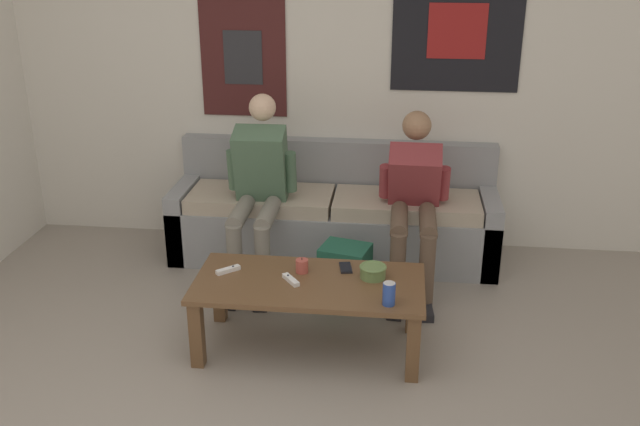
{
  "coord_description": "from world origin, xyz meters",
  "views": [
    {
      "loc": [
        0.72,
        -2.27,
        2.22
      ],
      "look_at": [
        0.27,
        1.64,
        0.64
      ],
      "focal_mm": 40.0,
      "sensor_mm": 36.0,
      "label": 1
    }
  ],
  "objects_px": {
    "pillar_candle": "(302,266)",
    "game_controller_near_left": "(291,280)",
    "backpack": "(344,274)",
    "coffee_table": "(309,292)",
    "couch": "(334,218)",
    "ceramic_bowl": "(373,271)",
    "person_seated_teen": "(414,195)",
    "cell_phone": "(346,268)",
    "person_seated_adult": "(258,184)",
    "game_controller_near_right": "(228,270)",
    "drink_can_blue": "(389,294)"
  },
  "relations": [
    {
      "from": "pillar_candle",
      "to": "drink_can_blue",
      "type": "distance_m",
      "value": 0.59
    },
    {
      "from": "coffee_table",
      "to": "person_seated_teen",
      "type": "relative_size",
      "value": 1.15
    },
    {
      "from": "coffee_table",
      "to": "pillar_candle",
      "type": "distance_m",
      "value": 0.16
    },
    {
      "from": "pillar_candle",
      "to": "game_controller_near_right",
      "type": "relative_size",
      "value": 0.68
    },
    {
      "from": "pillar_candle",
      "to": "cell_phone",
      "type": "bearing_deg",
      "value": 16.98
    },
    {
      "from": "person_seated_teen",
      "to": "coffee_table",
      "type": "bearing_deg",
      "value": -121.6
    },
    {
      "from": "coffee_table",
      "to": "drink_can_blue",
      "type": "bearing_deg",
      "value": -25.46
    },
    {
      "from": "coffee_table",
      "to": "cell_phone",
      "type": "relative_size",
      "value": 8.68
    },
    {
      "from": "coffee_table",
      "to": "game_controller_near_right",
      "type": "distance_m",
      "value": 0.48
    },
    {
      "from": "pillar_candle",
      "to": "drink_can_blue",
      "type": "relative_size",
      "value": 0.72
    },
    {
      "from": "game_controller_near_right",
      "to": "cell_phone",
      "type": "distance_m",
      "value": 0.66
    },
    {
      "from": "person_seated_teen",
      "to": "game_controller_near_right",
      "type": "bearing_deg",
      "value": -140.18
    },
    {
      "from": "person_seated_teen",
      "to": "pillar_candle",
      "type": "distance_m",
      "value": 1.04
    },
    {
      "from": "ceramic_bowl",
      "to": "cell_phone",
      "type": "height_order",
      "value": "ceramic_bowl"
    },
    {
      "from": "backpack",
      "to": "pillar_candle",
      "type": "xyz_separation_m",
      "value": [
        -0.2,
        -0.48,
        0.28
      ]
    },
    {
      "from": "person_seated_teen",
      "to": "cell_phone",
      "type": "xyz_separation_m",
      "value": [
        -0.38,
        -0.75,
        -0.18
      ]
    },
    {
      "from": "couch",
      "to": "game_controller_near_right",
      "type": "xyz_separation_m",
      "value": [
        -0.48,
        -1.19,
        0.15
      ]
    },
    {
      "from": "coffee_table",
      "to": "backpack",
      "type": "bearing_deg",
      "value": 75.93
    },
    {
      "from": "coffee_table",
      "to": "person_seated_adult",
      "type": "bearing_deg",
      "value": 116.5
    },
    {
      "from": "backpack",
      "to": "coffee_table",
      "type": "bearing_deg",
      "value": -104.07
    },
    {
      "from": "couch",
      "to": "ceramic_bowl",
      "type": "relative_size",
      "value": 15.14
    },
    {
      "from": "couch",
      "to": "cell_phone",
      "type": "height_order",
      "value": "couch"
    },
    {
      "from": "person_seated_teen",
      "to": "drink_can_blue",
      "type": "height_order",
      "value": "person_seated_teen"
    },
    {
      "from": "person_seated_teen",
      "to": "drink_can_blue",
      "type": "relative_size",
      "value": 8.85
    },
    {
      "from": "pillar_candle",
      "to": "game_controller_near_left",
      "type": "bearing_deg",
      "value": -109.57
    },
    {
      "from": "cell_phone",
      "to": "person_seated_teen",
      "type": "bearing_deg",
      "value": 62.8
    },
    {
      "from": "backpack",
      "to": "game_controller_near_right",
      "type": "relative_size",
      "value": 2.8
    },
    {
      "from": "backpack",
      "to": "game_controller_near_left",
      "type": "relative_size",
      "value": 2.69
    },
    {
      "from": "person_seated_adult",
      "to": "person_seated_teen",
      "type": "relative_size",
      "value": 1.1
    },
    {
      "from": "couch",
      "to": "person_seated_teen",
      "type": "height_order",
      "value": "person_seated_teen"
    },
    {
      "from": "couch",
      "to": "pillar_candle",
      "type": "distance_m",
      "value": 1.16
    },
    {
      "from": "person_seated_adult",
      "to": "pillar_candle",
      "type": "distance_m",
      "value": 0.92
    },
    {
      "from": "couch",
      "to": "person_seated_teen",
      "type": "distance_m",
      "value": 0.72
    },
    {
      "from": "person_seated_adult",
      "to": "cell_phone",
      "type": "height_order",
      "value": "person_seated_adult"
    },
    {
      "from": "coffee_table",
      "to": "person_seated_teen",
      "type": "xyz_separation_m",
      "value": [
        0.57,
        0.93,
        0.25
      ]
    },
    {
      "from": "backpack",
      "to": "ceramic_bowl",
      "type": "xyz_separation_m",
      "value": [
        0.2,
        -0.51,
        0.29
      ]
    },
    {
      "from": "person_seated_adult",
      "to": "ceramic_bowl",
      "type": "relative_size",
      "value": 7.97
    },
    {
      "from": "ceramic_bowl",
      "to": "drink_can_blue",
      "type": "bearing_deg",
      "value": -72.22
    },
    {
      "from": "backpack",
      "to": "game_controller_near_right",
      "type": "xyz_separation_m",
      "value": [
        -0.62,
        -0.53,
        0.26
      ]
    },
    {
      "from": "pillar_candle",
      "to": "ceramic_bowl",
      "type": "bearing_deg",
      "value": -3.02
    },
    {
      "from": "drink_can_blue",
      "to": "game_controller_near_left",
      "type": "height_order",
      "value": "drink_can_blue"
    },
    {
      "from": "cell_phone",
      "to": "person_seated_adult",
      "type": "bearing_deg",
      "value": 131.19
    },
    {
      "from": "coffee_table",
      "to": "drink_can_blue",
      "type": "height_order",
      "value": "drink_can_blue"
    },
    {
      "from": "couch",
      "to": "drink_can_blue",
      "type": "distance_m",
      "value": 1.54
    },
    {
      "from": "couch",
      "to": "backpack",
      "type": "height_order",
      "value": "couch"
    },
    {
      "from": "ceramic_bowl",
      "to": "person_seated_adult",
      "type": "bearing_deg",
      "value": 134.03
    },
    {
      "from": "backpack",
      "to": "game_controller_near_left",
      "type": "bearing_deg",
      "value": -112.01
    },
    {
      "from": "coffee_table",
      "to": "pillar_candle",
      "type": "relative_size",
      "value": 14.25
    },
    {
      "from": "backpack",
      "to": "ceramic_bowl",
      "type": "height_order",
      "value": "ceramic_bowl"
    },
    {
      "from": "coffee_table",
      "to": "ceramic_bowl",
      "type": "xyz_separation_m",
      "value": [
        0.35,
        0.09,
        0.11
      ]
    }
  ]
}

